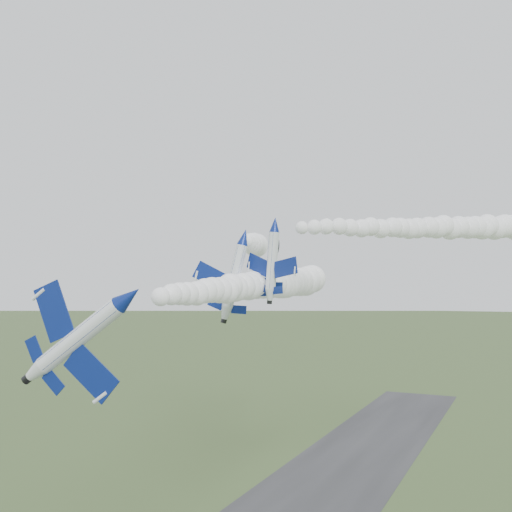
{
  "coord_description": "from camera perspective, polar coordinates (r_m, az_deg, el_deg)",
  "views": [
    {
      "loc": [
        34.69,
        -47.6,
        36.47
      ],
      "look_at": [
        3.6,
        17.73,
        40.79
      ],
      "focal_mm": 40.0,
      "sensor_mm": 36.0,
      "label": 1
    }
  ],
  "objects": [
    {
      "name": "smoke_trail_jet_pair_left",
      "position": [
        114.73,
        -0.25,
        1.19
      ],
      "size": [
        29.67,
        64.21,
        5.56
      ],
      "primitive_type": null,
      "rotation": [
        0.0,
        0.0,
        0.38
      ],
      "color": "white"
    },
    {
      "name": "jet_pair_right",
      "position": [
        75.04,
        1.84,
        3.19
      ],
      "size": [
        9.53,
        10.96,
        2.88
      ],
      "rotation": [
        0.0,
        0.1,
        -0.41
      ],
      "color": "white"
    },
    {
      "name": "smoke_trail_jet_lead",
      "position": [
        79.55,
        0.36,
        -2.96
      ],
      "size": [
        14.46,
        59.95,
        5.12
      ],
      "primitive_type": null,
      "rotation": [
        0.0,
        0.0,
        0.16
      ],
      "color": "white"
    },
    {
      "name": "jet_lead",
      "position": [
        49.1,
        -12.63,
        -3.99
      ],
      "size": [
        7.15,
        13.83,
        9.27
      ],
      "rotation": [
        0.0,
        0.94,
        0.16
      ],
      "color": "white"
    },
    {
      "name": "smoke_trail_jet_pair_right",
      "position": [
        104.23,
        17.87,
        2.75
      ],
      "size": [
        32.78,
        67.11,
        4.98
      ],
      "primitive_type": null,
      "rotation": [
        0.0,
        0.0,
        -0.41
      ],
      "color": "white"
    },
    {
      "name": "jet_pair_left",
      "position": [
        78.19,
        -1.21,
        1.93
      ],
      "size": [
        10.83,
        12.8,
        3.92
      ],
      "rotation": [
        0.0,
        0.24,
        0.38
      ],
      "color": "white"
    }
  ]
}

